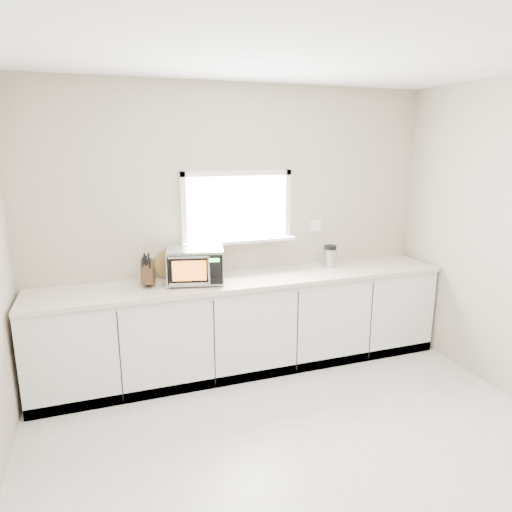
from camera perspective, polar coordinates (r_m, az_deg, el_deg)
name	(u,v)px	position (r m, az deg, el deg)	size (l,w,h in m)	color
ground	(329,483)	(3.34, 9.14, -26.21)	(4.00, 4.00, 0.00)	beige
back_wall	(237,226)	(4.48, -2.39, 3.77)	(4.00, 0.17, 2.70)	#B2A88D
cabinets	(247,325)	(4.46, -1.15, -8.61)	(3.92, 0.60, 0.88)	silver
countertop	(247,280)	(4.30, -1.14, -2.98)	(3.92, 0.64, 0.04)	beige
microwave	(195,265)	(4.15, -7.58, -1.06)	(0.56, 0.49, 0.32)	black
knife_block	(148,272)	(4.12, -13.34, -1.90)	(0.16, 0.23, 0.31)	#412817
cutting_board	(168,264)	(4.34, -10.92, -0.97)	(0.27, 0.27, 0.02)	#A97E41
coffee_grinder	(330,256)	(4.71, 9.22, 0.00)	(0.13, 0.13, 0.23)	#A9ABB0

